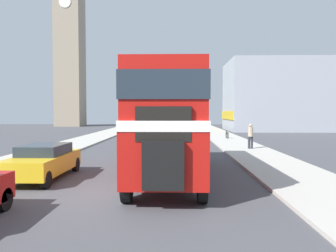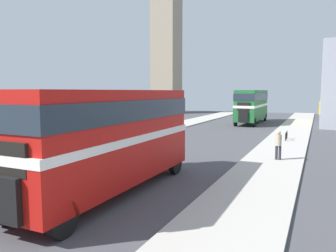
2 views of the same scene
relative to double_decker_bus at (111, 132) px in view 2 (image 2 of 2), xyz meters
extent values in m
plane|color=#47474C|center=(-1.41, -3.36, -2.58)|extent=(120.00, 120.00, 0.00)
cube|color=#B2140F|center=(0.00, 0.02, -1.21)|extent=(2.55, 10.10, 1.67)
cube|color=white|center=(0.00, 0.02, -0.23)|extent=(2.58, 10.15, 0.30)
cube|color=#B2140F|center=(0.00, 0.02, 0.84)|extent=(2.50, 9.90, 1.82)
cube|color=#232D38|center=(0.00, 0.02, 0.93)|extent=(2.58, 10.00, 0.82)
cube|color=black|center=(0.00, -5.13, -1.30)|extent=(1.15, 0.20, 1.33)
cube|color=black|center=(0.00, -4.99, -0.17)|extent=(1.53, 0.12, 0.97)
cylinder|color=black|center=(-1.13, -4.14, -2.02)|extent=(0.28, 1.11, 1.11)
cylinder|color=black|center=(1.13, -4.14, -2.02)|extent=(0.28, 1.11, 1.11)
cylinder|color=black|center=(-1.13, 4.07, -2.02)|extent=(0.28, 1.11, 1.11)
cylinder|color=black|center=(1.13, 4.07, -2.02)|extent=(0.28, 1.11, 1.11)
cube|color=#1E602D|center=(-0.33, 32.97, -1.20)|extent=(2.51, 10.62, 1.70)
cube|color=white|center=(-0.33, 32.97, -0.19)|extent=(2.54, 10.67, 0.31)
cube|color=#1E602D|center=(-0.33, 32.97, 0.89)|extent=(2.46, 10.41, 1.86)
cube|color=#232D38|center=(-0.33, 32.97, 0.99)|extent=(2.54, 10.51, 0.84)
cube|color=black|center=(-0.33, 27.56, -1.28)|extent=(1.13, 0.20, 1.36)
cube|color=black|center=(-0.33, 27.71, -0.13)|extent=(1.51, 0.12, 0.99)
cylinder|color=black|center=(-1.45, 28.56, -2.02)|extent=(0.28, 1.11, 1.11)
cylinder|color=black|center=(0.78, 28.56, -2.02)|extent=(0.28, 1.11, 1.11)
cylinder|color=black|center=(-1.45, 37.28, -2.02)|extent=(0.28, 1.11, 1.11)
cylinder|color=black|center=(0.78, 37.28, -2.02)|extent=(0.28, 1.11, 1.11)
cube|color=gold|center=(-5.08, -0.76, -1.94)|extent=(1.79, 4.32, 0.70)
cube|color=#232D38|center=(-5.08, -0.59, -1.39)|extent=(1.58, 2.25, 0.41)
cylinder|color=black|center=(-5.88, 0.95, -2.26)|extent=(0.20, 0.64, 0.64)
cylinder|color=black|center=(-4.28, 0.95, -2.26)|extent=(0.20, 0.64, 0.64)
cylinder|color=#282833|center=(5.53, 9.44, -2.03)|extent=(0.16, 0.16, 0.86)
cylinder|color=#282833|center=(5.73, 9.44, -2.03)|extent=(0.16, 0.16, 0.86)
cylinder|color=tan|center=(5.63, 9.44, -1.26)|extent=(0.36, 0.36, 0.68)
sphere|color=tan|center=(5.63, 9.44, -0.80)|extent=(0.23, 0.23, 0.23)
torus|color=black|center=(5.34, 17.75, -2.10)|extent=(0.05, 0.71, 0.71)
torus|color=black|center=(5.34, 18.80, -2.10)|extent=(0.05, 0.71, 0.71)
cylinder|color=black|center=(5.34, 18.28, -1.95)|extent=(0.04, 1.06, 0.34)
cylinder|color=black|center=(5.34, 18.65, -1.89)|extent=(0.04, 0.04, 0.43)
cube|color=gray|center=(-19.67, 47.53, 11.12)|extent=(4.73, 4.73, 27.38)
cube|color=gold|center=(7.84, 34.48, -0.36)|extent=(0.12, 10.23, 1.21)
camera|label=1|loc=(0.36, -13.91, 0.18)|focal=35.00mm
camera|label=2|loc=(7.76, -11.18, 1.70)|focal=35.00mm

